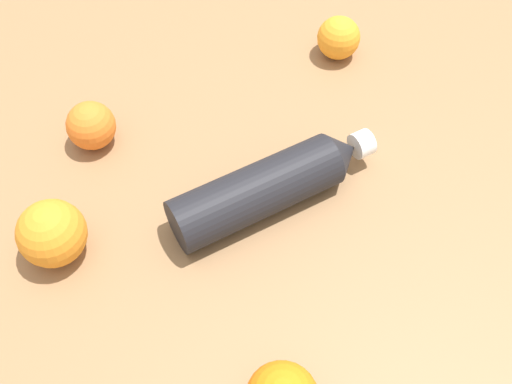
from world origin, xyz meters
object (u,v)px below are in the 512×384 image
at_px(water_bottle, 272,185).
at_px(orange_3, 339,38).
at_px(orange_0, 91,126).
at_px(orange_1, 52,233).

bearing_deg(water_bottle, orange_3, 40.02).
bearing_deg(orange_3, water_bottle, -102.39).
bearing_deg(water_bottle, orange_0, 128.45).
relative_size(water_bottle, orange_0, 3.82).
height_order(orange_1, orange_3, orange_1).
xyz_separation_m(orange_0, orange_3, (0.32, 0.23, -0.00)).
bearing_deg(orange_1, orange_3, 52.57).
xyz_separation_m(water_bottle, orange_0, (-0.26, 0.06, -0.00)).
bearing_deg(orange_1, water_bottle, 24.61).
bearing_deg(orange_1, orange_0, 93.12).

